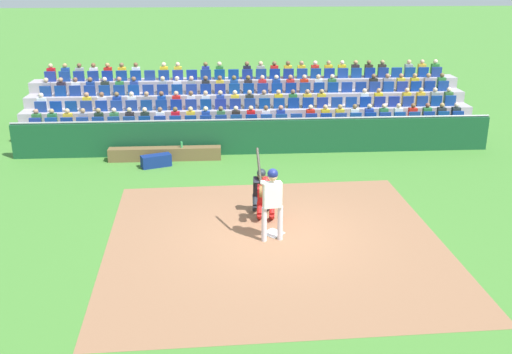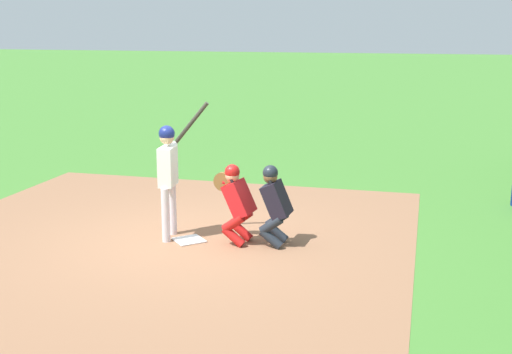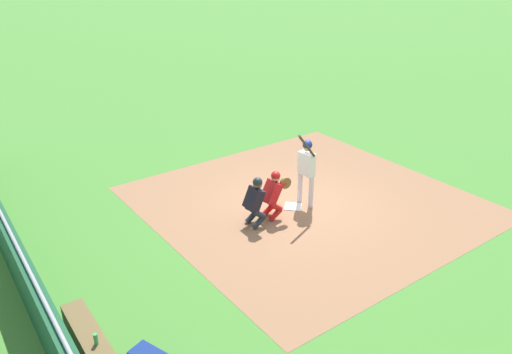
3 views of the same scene
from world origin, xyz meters
TOP-DOWN VIEW (x-y plane):
  - ground_plane at (0.00, 0.00)m, footprint 160.00×160.00m
  - infield_dirt_patch at (0.00, 0.50)m, footprint 8.28×8.28m
  - home_plate_marker at (0.00, 0.00)m, footprint 0.62×0.62m
  - batter_at_plate at (0.07, 0.35)m, footprint 0.63×0.73m
  - catcher_crouching at (0.13, -0.75)m, footprint 0.49×0.72m
  - home_plate_umpire at (0.20, -1.35)m, footprint 0.47×0.47m
  - dugout_wall at (0.00, -6.71)m, footprint 16.65×0.24m
  - dugout_bench at (3.12, -6.16)m, footprint 3.80×0.40m
  - water_bottle_on_bench at (2.54, -6.14)m, footprint 0.07×0.07m
  - equipment_duffel_bag at (3.36, -5.45)m, footprint 1.03×0.68m
  - bleacher_stand at (0.00, -10.93)m, footprint 18.00×3.69m

SIDE VIEW (x-z plane):
  - ground_plane at x=0.00m, z-range 0.00..0.00m
  - infield_dirt_patch at x=0.00m, z-range 0.00..0.01m
  - home_plate_marker at x=0.00m, z-range 0.01..0.02m
  - equipment_duffel_bag at x=3.36m, z-range 0.00..0.41m
  - dugout_bench at x=3.12m, z-range 0.00..0.44m
  - water_bottle_on_bench at x=2.54m, z-range 0.44..0.64m
  - dugout_wall at x=0.00m, z-range -0.03..1.24m
  - bleacher_stand at x=0.00m, z-range -0.51..1.91m
  - home_plate_umpire at x=0.20m, z-range 0.06..1.35m
  - catcher_crouching at x=0.13m, z-range 0.07..1.36m
  - batter_at_plate at x=0.07m, z-range 0.05..2.25m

